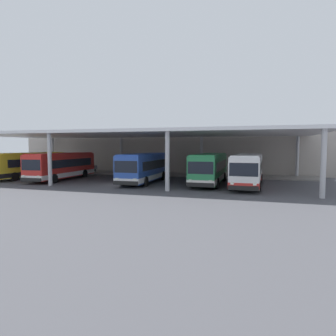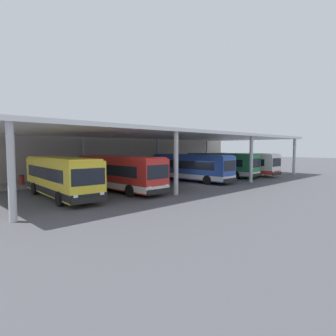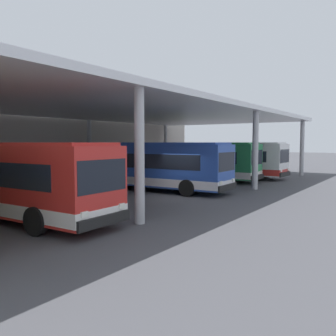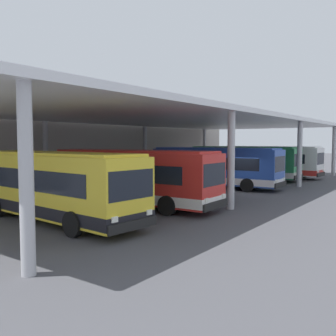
% 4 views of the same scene
% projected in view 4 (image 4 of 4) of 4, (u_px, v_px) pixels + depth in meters
% --- Properties ---
extents(ground_plane, '(200.00, 200.00, 0.00)m').
position_uv_depth(ground_plane, '(237.00, 193.00, 26.68)').
color(ground_plane, '#47474C').
extents(platform_kerb, '(42.00, 4.50, 0.18)m').
position_uv_depth(platform_kerb, '(117.00, 181.00, 33.51)').
color(platform_kerb, gray).
rests_on(platform_kerb, ground).
extents(station_building_facade, '(48.00, 1.60, 6.50)m').
position_uv_depth(station_building_facade, '(91.00, 146.00, 35.18)').
color(station_building_facade, '#ADA399').
rests_on(station_building_facade, ground).
extents(canopy_shelter, '(40.00, 17.00, 5.55)m').
position_uv_depth(canopy_shelter, '(174.00, 120.00, 29.51)').
color(canopy_shelter, silver).
rests_on(canopy_shelter, ground).
extents(bus_nearest_bay, '(3.26, 10.68, 3.17)m').
position_uv_depth(bus_nearest_bay, '(52.00, 185.00, 17.17)').
color(bus_nearest_bay, yellow).
rests_on(bus_nearest_bay, ground).
extents(bus_second_bay, '(2.92, 10.59, 3.17)m').
position_uv_depth(bus_second_bay, '(132.00, 177.00, 21.15)').
color(bus_second_bay, red).
rests_on(bus_second_bay, ground).
extents(bus_middle_bay, '(2.93, 10.60, 3.17)m').
position_uv_depth(bus_middle_bay, '(215.00, 167.00, 29.80)').
color(bus_middle_bay, '#284CA8').
rests_on(bus_middle_bay, ground).
extents(bus_far_bay, '(2.77, 10.55, 3.17)m').
position_uv_depth(bus_far_bay, '(243.00, 162.00, 35.88)').
color(bus_far_bay, '#28844C').
rests_on(bus_far_bay, ground).
extents(bus_departing, '(2.91, 10.59, 3.17)m').
position_uv_depth(bus_departing, '(268.00, 161.00, 38.47)').
color(bus_departing, white).
rests_on(bus_departing, ground).
extents(bench_waiting, '(1.80, 0.45, 0.92)m').
position_uv_depth(bench_waiting, '(10.00, 186.00, 25.16)').
color(bench_waiting, '#4C515B').
rests_on(bench_waiting, platform_kerb).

